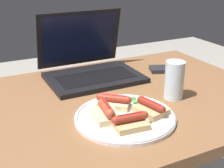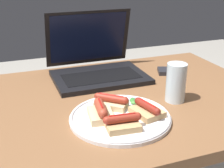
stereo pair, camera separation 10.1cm
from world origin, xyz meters
name	(u,v)px [view 1 (the left image)]	position (x,y,z in m)	size (l,w,h in m)	color
desk	(106,123)	(0.00, 0.00, 0.66)	(1.16, 0.76, 0.75)	brown
laptop	(90,66)	(0.04, 0.23, 0.80)	(0.35, 0.30, 0.25)	black
plate	(125,117)	(-0.01, -0.15, 0.76)	(0.30, 0.30, 0.02)	silver
sausage_toast_left	(114,102)	(-0.01, -0.08, 0.78)	(0.11, 0.11, 0.04)	#D6B784
sausage_toast_middle	(130,122)	(-0.03, -0.21, 0.78)	(0.11, 0.08, 0.04)	tan
sausage_toast_right	(151,108)	(0.07, -0.16, 0.78)	(0.09, 0.11, 0.04)	tan
sausage_toast_extra	(106,112)	(-0.06, -0.14, 0.78)	(0.08, 0.10, 0.05)	#D6B784
salad_pile	(138,103)	(0.07, -0.10, 0.77)	(0.08, 0.09, 0.01)	#2D662D
drinking_glass	(174,80)	(0.21, -0.08, 0.82)	(0.06, 0.06, 0.13)	silver
external_drive	(161,69)	(0.33, 0.15, 0.76)	(0.11, 0.10, 0.02)	#232328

